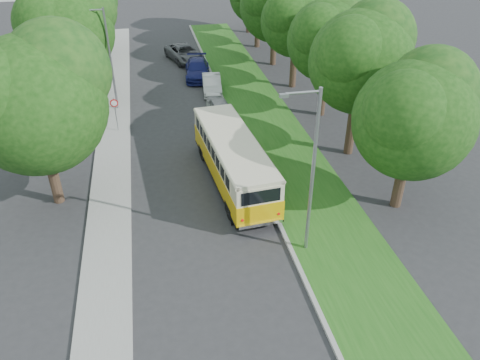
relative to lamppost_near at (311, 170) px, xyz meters
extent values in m
plane|color=#2C2C2E|center=(-4.21, 2.50, -4.37)|extent=(120.00, 120.00, 0.00)
cube|color=gray|center=(-0.61, 7.50, -4.29)|extent=(0.20, 70.00, 0.15)
cube|color=#1F5516|center=(1.74, 7.50, -4.30)|extent=(4.50, 70.00, 0.13)
cube|color=gray|center=(-9.01, 7.50, -4.31)|extent=(2.20, 70.00, 0.12)
cylinder|color=#332319|center=(5.95, 2.50, -2.70)|extent=(0.56, 0.56, 3.35)
sphere|color=#133D0E|center=(5.95, 2.50, 0.58)|extent=(5.85, 5.85, 5.85)
sphere|color=#133D0E|center=(6.97, 3.08, 1.75)|extent=(4.38, 4.38, 4.38)
sphere|color=#133D0E|center=(5.07, 1.77, 1.32)|extent=(4.09, 4.09, 4.09)
cylinder|color=#332319|center=(5.75, 8.50, -2.24)|extent=(0.56, 0.56, 4.26)
sphere|color=#133D0E|center=(5.75, 8.50, 1.54)|extent=(5.98, 5.98, 5.98)
sphere|color=#133D0E|center=(6.80, 9.10, 2.73)|extent=(4.49, 4.49, 4.49)
sphere|color=#133D0E|center=(4.86, 7.75, 2.29)|extent=(4.19, 4.19, 4.19)
cylinder|color=#332319|center=(6.08, 14.50, -2.39)|extent=(0.56, 0.56, 3.95)
sphere|color=#133D0E|center=(6.08, 14.50, 1.13)|extent=(5.61, 5.61, 5.61)
sphere|color=#133D0E|center=(7.06, 15.06, 2.25)|extent=(4.21, 4.21, 4.21)
sphere|color=#133D0E|center=(5.24, 13.80, 1.83)|extent=(3.92, 3.92, 3.92)
cylinder|color=#332319|center=(5.69, 20.50, -2.44)|extent=(0.56, 0.56, 3.86)
sphere|color=#133D0E|center=(5.69, 20.50, 1.05)|extent=(5.64, 5.64, 5.64)
sphere|color=#133D0E|center=(6.68, 21.06, 2.17)|extent=(4.23, 4.23, 4.23)
sphere|color=#133D0E|center=(4.85, 19.80, 1.75)|extent=(3.95, 3.95, 3.95)
cylinder|color=#332319|center=(5.59, 26.50, -2.58)|extent=(0.56, 0.56, 3.58)
sphere|color=#133D0E|center=(5.59, 26.50, 0.96)|extent=(6.36, 6.36, 6.36)
cylinder|color=#332319|center=(5.46, 32.50, -2.53)|extent=(0.56, 0.56, 3.68)
cylinder|color=#332319|center=(5.84, 38.50, -2.34)|extent=(0.56, 0.56, 4.05)
cylinder|color=#332319|center=(-11.71, 6.50, -2.53)|extent=(0.56, 0.56, 3.68)
sphere|color=#133D0E|center=(-11.71, 6.50, 1.18)|extent=(6.80, 6.80, 6.80)
sphere|color=#133D0E|center=(-10.52, 7.18, 2.54)|extent=(5.10, 5.10, 5.10)
sphere|color=#133D0E|center=(-12.73, 5.65, 2.03)|extent=(4.76, 4.76, 4.76)
cylinder|color=#332319|center=(-11.71, 20.50, -2.53)|extent=(0.56, 0.56, 3.68)
sphere|color=#133D0E|center=(-11.71, 20.50, 1.18)|extent=(6.80, 6.80, 6.80)
sphere|color=#133D0E|center=(-10.52, 21.18, 2.54)|extent=(5.10, 5.10, 5.10)
sphere|color=#133D0E|center=(-12.73, 19.65, 2.03)|extent=(4.76, 4.76, 4.76)
cylinder|color=#332319|center=(-11.71, 32.50, -2.53)|extent=(0.56, 0.56, 3.68)
cylinder|color=gray|center=(0.09, 0.00, -0.37)|extent=(0.16, 0.16, 8.00)
cylinder|color=gray|center=(-0.61, 0.00, 3.48)|extent=(1.40, 0.10, 0.10)
cube|color=gray|center=(-1.36, 0.00, 3.41)|extent=(0.35, 0.16, 0.14)
cylinder|color=gray|center=(-8.81, 18.50, -0.62)|extent=(0.16, 0.16, 7.50)
cylinder|color=gray|center=(-9.51, 18.50, 2.98)|extent=(1.40, 0.10, 0.10)
cube|color=gray|center=(-10.26, 18.50, 2.91)|extent=(0.35, 0.16, 0.14)
cylinder|color=gray|center=(-8.71, 14.50, -3.12)|extent=(0.06, 0.06, 2.50)
cone|color=red|center=(-8.71, 14.46, -2.22)|extent=(0.56, 0.02, 0.56)
cone|color=white|center=(-8.71, 14.44, -2.22)|extent=(0.40, 0.02, 0.40)
imported|color=#9E9FA3|center=(-1.37, 15.24, -3.69)|extent=(1.87, 4.09, 1.36)
imported|color=silver|center=(-1.21, 20.60, -3.68)|extent=(1.82, 4.29, 1.38)
imported|color=navy|center=(-1.92, 24.33, -3.62)|extent=(2.64, 5.35, 1.50)
imported|color=#4E5155|center=(-2.57, 29.25, -3.61)|extent=(3.95, 5.95, 1.52)
camera|label=1|loc=(-6.29, -15.90, 10.05)|focal=35.00mm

